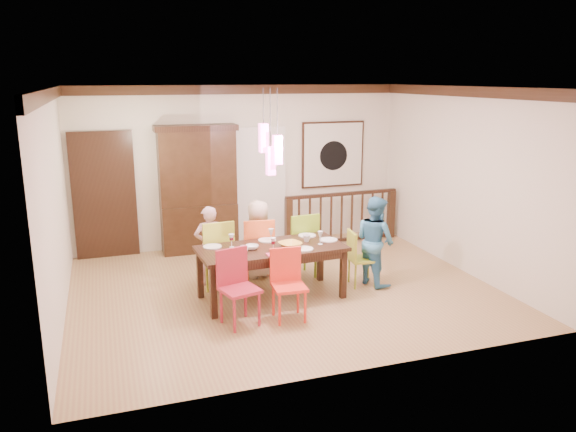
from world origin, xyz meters
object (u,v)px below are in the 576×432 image
object	(u,v)px
dining_table	(271,253)
person_far_left	(209,246)
chair_end_right	(363,254)
china_hutch	(198,189)
balustrade	(342,217)
chair_far_left	(215,248)
person_end_right	(375,241)
person_far_mid	(259,239)

from	to	relation	value
dining_table	person_far_left	distance (m)	1.09
chair_end_right	person_far_left	xyz separation A→B (m)	(-2.15, 0.76, 0.12)
chair_end_right	person_far_left	world-z (taller)	person_far_left
china_hutch	balustrade	distance (m)	2.71
chair_far_left	person_far_left	xyz separation A→B (m)	(-0.07, 0.12, 0.01)
chair_far_left	chair_end_right	size ratio (longest dim) A/B	1.23
chair_end_right	china_hutch	world-z (taller)	china_hutch
dining_table	chair_far_left	xyz separation A→B (m)	(-0.66, 0.69, -0.07)
chair_end_right	balustrade	world-z (taller)	balustrade
chair_end_right	balustrade	size ratio (longest dim) A/B	0.37
chair_end_right	person_end_right	world-z (taller)	person_end_right
dining_table	chair_far_left	distance (m)	0.96
chair_far_left	person_far_left	world-z (taller)	person_far_left
person_far_left	person_far_mid	size ratio (longest dim) A/B	0.99
dining_table	person_end_right	size ratio (longest dim) A/B	1.54
chair_end_right	person_far_left	bearing A→B (deg)	76.98
dining_table	person_far_left	size ratio (longest dim) A/B	1.73
chair_far_left	balustrade	xyz separation A→B (m)	(2.69, 1.51, -0.09)
china_hutch	chair_end_right	bearing A→B (deg)	-51.36
person_far_mid	chair_end_right	bearing A→B (deg)	138.34
chair_far_left	china_hutch	bearing A→B (deg)	-98.04
person_far_left	person_far_mid	xyz separation A→B (m)	(0.79, 0.08, 0.01)
chair_end_right	china_hutch	bearing A→B (deg)	45.19
chair_end_right	china_hutch	xyz separation A→B (m)	(-2.00, 2.50, 0.65)
chair_end_right	china_hutch	distance (m)	3.27
person_end_right	chair_far_left	bearing A→B (deg)	59.24
person_far_left	person_far_mid	bearing A→B (deg)	-179.15
china_hutch	person_far_left	xyz separation A→B (m)	(-0.15, -1.74, -0.52)
person_far_mid	dining_table	bearing A→B (deg)	75.99
balustrade	person_far_mid	bearing A→B (deg)	-148.02
balustrade	person_far_mid	distance (m)	2.37
chair_far_left	balustrade	size ratio (longest dim) A/B	0.46
chair_end_right	china_hutch	size ratio (longest dim) A/B	0.37
chair_far_left	chair_end_right	world-z (taller)	chair_far_left
chair_far_left	person_far_left	distance (m)	0.14
person_far_mid	balustrade	bearing A→B (deg)	-156.32
china_hutch	person_end_right	distance (m)	3.36
china_hutch	person_far_left	size ratio (longest dim) A/B	1.87
person_end_right	china_hutch	bearing A→B (deg)	26.27
dining_table	person_far_mid	bearing A→B (deg)	82.64
person_far_mid	chair_far_left	bearing A→B (deg)	5.40
dining_table	chair_end_right	xyz separation A→B (m)	(1.43, 0.05, -0.18)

